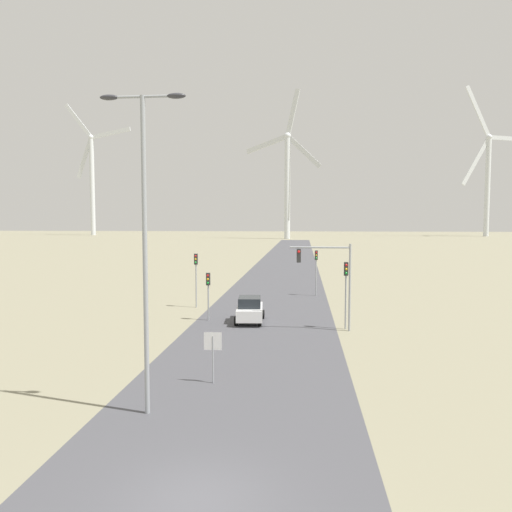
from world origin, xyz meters
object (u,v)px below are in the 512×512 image
(traffic_light_post_near_right, at_px, (346,280))
(car_approaching, at_px, (250,309))
(streetlamp, at_px, (144,221))
(traffic_light_mast_overhead, at_px, (329,269))
(traffic_light_post_near_left, at_px, (208,286))
(wind_turbine_far_left, at_px, (92,175))
(wind_turbine_center, at_px, (488,173))
(stop_sign_near, at_px, (213,348))
(wind_turbine_left, at_px, (287,175))
(traffic_light_post_mid_left, at_px, (196,268))
(traffic_light_post_mid_right, at_px, (316,263))

(traffic_light_post_near_right, bearing_deg, car_approaching, 165.54)
(streetlamp, distance_m, traffic_light_mast_overhead, 16.99)
(streetlamp, distance_m, traffic_light_post_near_left, 18.12)
(traffic_light_mast_overhead, height_order, wind_turbine_far_left, wind_turbine_far_left)
(car_approaching, height_order, wind_turbine_far_left, wind_turbine_far_left)
(traffic_light_mast_overhead, xyz_separation_m, wind_turbine_center, (78.45, 194.87, 23.43))
(traffic_light_post_near_right, bearing_deg, wind_turbine_far_left, 117.60)
(traffic_light_mast_overhead, distance_m, wind_turbine_center, 211.37)
(stop_sign_near, bearing_deg, streetlamp, -116.64)
(wind_turbine_center, bearing_deg, traffic_light_post_near_left, -114.34)
(wind_turbine_center, bearing_deg, traffic_light_mast_overhead, -111.93)
(traffic_light_post_near_left, bearing_deg, streetlamp, -86.73)
(traffic_light_post_near_left, relative_size, wind_turbine_left, 0.06)
(traffic_light_post_near_left, bearing_deg, stop_sign_near, -78.32)
(traffic_light_post_mid_left, distance_m, wind_turbine_left, 152.21)
(stop_sign_near, bearing_deg, wind_turbine_far_left, 114.71)
(traffic_light_post_near_left, xyz_separation_m, traffic_light_post_mid_left, (-2.02, 5.17, 0.73))
(traffic_light_post_near_left, distance_m, traffic_light_mast_overhead, 9.04)
(stop_sign_near, relative_size, traffic_light_post_near_left, 0.67)
(wind_turbine_far_left, distance_m, wind_turbine_center, 179.56)
(traffic_light_post_near_left, distance_m, wind_turbine_left, 157.41)
(stop_sign_near, distance_m, wind_turbine_left, 171.20)
(traffic_light_post_near_left, xyz_separation_m, traffic_light_mast_overhead, (8.53, -2.57, 1.52))
(wind_turbine_far_left, bearing_deg, traffic_light_post_near_left, -64.45)
(traffic_light_post_mid_left, distance_m, wind_turbine_far_left, 210.59)
(traffic_light_post_near_left, bearing_deg, traffic_light_post_near_right, -11.90)
(traffic_light_post_mid_right, distance_m, wind_turbine_far_left, 208.69)
(traffic_light_post_near_right, xyz_separation_m, traffic_light_post_mid_left, (-11.72, 7.22, -0.00))
(traffic_light_post_near_right, distance_m, traffic_light_mast_overhead, 1.51)
(traffic_light_post_mid_left, xyz_separation_m, traffic_light_post_mid_right, (10.14, 7.42, -0.09))
(traffic_light_post_mid_right, bearing_deg, traffic_light_mast_overhead, -88.46)
(traffic_light_post_mid_right, distance_m, car_approaching, 14.06)
(traffic_light_post_near_left, xyz_separation_m, traffic_light_post_near_right, (9.71, -2.04, 0.73))
(traffic_light_post_near_right, xyz_separation_m, wind_turbine_left, (-8.92, 157.94, 21.02))
(traffic_light_post_near_left, relative_size, traffic_light_post_mid_right, 0.80)
(traffic_light_post_mid_right, distance_m, wind_turbine_center, 197.75)
(traffic_light_mast_overhead, relative_size, car_approaching, 1.36)
(traffic_light_post_near_right, bearing_deg, stop_sign_near, -120.29)
(traffic_light_post_mid_right, relative_size, traffic_light_mast_overhead, 0.76)
(stop_sign_near, xyz_separation_m, traffic_light_post_mid_left, (-4.87, 18.95, 1.67))
(traffic_light_post_near_left, distance_m, car_approaching, 3.50)
(traffic_light_post_near_right, xyz_separation_m, wind_turbine_center, (77.27, 194.35, 24.22))
(stop_sign_near, distance_m, traffic_light_post_mid_left, 19.64)
(traffic_light_post_near_left, relative_size, car_approaching, 0.82)
(wind_turbine_left, bearing_deg, stop_sign_near, -89.30)
(wind_turbine_left, bearing_deg, traffic_light_post_near_right, -86.77)
(traffic_light_post_mid_right, relative_size, car_approaching, 1.04)
(traffic_light_post_mid_left, bearing_deg, wind_turbine_far_left, 115.67)
(streetlamp, relative_size, traffic_light_post_near_left, 3.41)
(traffic_light_post_mid_left, distance_m, wind_turbine_center, 208.62)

